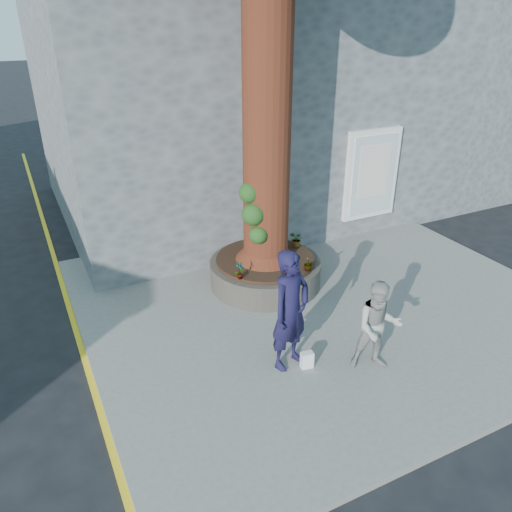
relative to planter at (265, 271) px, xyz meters
name	(u,v)px	position (x,y,z in m)	size (l,w,h in m)	color
ground	(277,350)	(-0.80, -2.00, -0.41)	(120.00, 120.00, 0.00)	black
pavement	(319,300)	(0.70, -1.00, -0.35)	(9.00, 8.00, 0.12)	slate
yellow_line	(87,367)	(-3.85, -1.00, -0.41)	(0.10, 30.00, 0.01)	yellow
stone_shop	(235,94)	(1.70, 5.20, 2.75)	(10.30, 8.30, 6.30)	#545659
neighbour_shop	(445,83)	(9.70, 5.20, 2.59)	(6.00, 8.00, 6.00)	#545659
planter	(265,271)	(0.00, 0.00, 0.00)	(2.30, 2.30, 0.60)	black
man	(290,311)	(-0.87, -2.52, 0.72)	(0.74, 0.48, 2.02)	black
woman	(378,327)	(0.31, -3.20, 0.48)	(0.75, 0.58, 1.54)	#989892
shopping_bag	(307,360)	(-0.66, -2.74, -0.15)	(0.20, 0.12, 0.28)	white
plant_a	(240,270)	(-0.85, -0.58, 0.49)	(0.19, 0.13, 0.37)	gray
plant_b	(282,227)	(0.85, 0.85, 0.52)	(0.24, 0.23, 0.43)	gray
plant_c	(308,263)	(0.50, -0.85, 0.46)	(0.17, 0.17, 0.30)	gray
plant_d	(297,239)	(0.85, 0.18, 0.48)	(0.31, 0.28, 0.34)	gray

